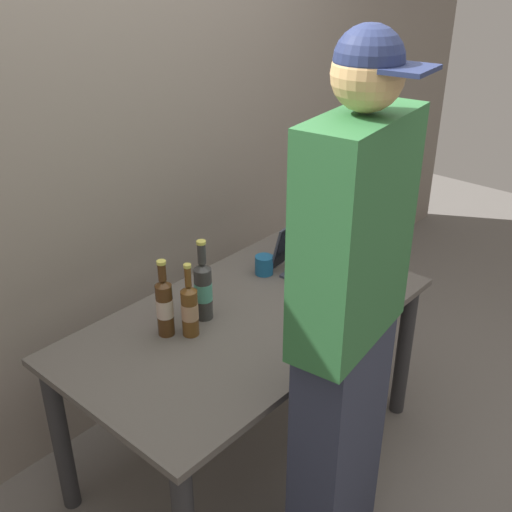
{
  "coord_description": "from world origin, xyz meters",
  "views": [
    {
      "loc": [
        -1.55,
        -1.41,
        2.09
      ],
      "look_at": [
        0.05,
        0.0,
        0.99
      ],
      "focal_mm": 43.25,
      "sensor_mm": 36.0,
      "label": 1
    }
  ],
  "objects_px": {
    "beer_bottle_brown": "(203,289)",
    "coffee_mug": "(265,265)",
    "beer_bottle_dark": "(190,309)",
    "beer_bottle_green": "(165,305)",
    "person_figure": "(346,341)",
    "laptop": "(311,257)"
  },
  "relations": [
    {
      "from": "beer_bottle_dark",
      "to": "beer_bottle_green",
      "type": "bearing_deg",
      "value": 130.33
    },
    {
      "from": "coffee_mug",
      "to": "beer_bottle_brown",
      "type": "bearing_deg",
      "value": -172.47
    },
    {
      "from": "beer_bottle_green",
      "to": "person_figure",
      "type": "relative_size",
      "value": 0.17
    },
    {
      "from": "beer_bottle_green",
      "to": "person_figure",
      "type": "height_order",
      "value": "person_figure"
    },
    {
      "from": "coffee_mug",
      "to": "laptop",
      "type": "bearing_deg",
      "value": -32.57
    },
    {
      "from": "beer_bottle_brown",
      "to": "beer_bottle_dark",
      "type": "xyz_separation_m",
      "value": [
        -0.12,
        -0.05,
        -0.02
      ]
    },
    {
      "from": "beer_bottle_green",
      "to": "person_figure",
      "type": "distance_m",
      "value": 0.74
    },
    {
      "from": "beer_bottle_brown",
      "to": "beer_bottle_green",
      "type": "bearing_deg",
      "value": 171.92
    },
    {
      "from": "beer_bottle_green",
      "to": "beer_bottle_dark",
      "type": "bearing_deg",
      "value": -49.67
    },
    {
      "from": "beer_bottle_dark",
      "to": "coffee_mug",
      "type": "height_order",
      "value": "beer_bottle_dark"
    },
    {
      "from": "person_figure",
      "to": "coffee_mug",
      "type": "height_order",
      "value": "person_figure"
    },
    {
      "from": "beer_bottle_brown",
      "to": "beer_bottle_green",
      "type": "distance_m",
      "value": 0.18
    },
    {
      "from": "beer_bottle_brown",
      "to": "coffee_mug",
      "type": "height_order",
      "value": "beer_bottle_brown"
    },
    {
      "from": "laptop",
      "to": "beer_bottle_brown",
      "type": "distance_m",
      "value": 0.63
    },
    {
      "from": "laptop",
      "to": "beer_bottle_green",
      "type": "relative_size",
      "value": 1.18
    },
    {
      "from": "beer_bottle_dark",
      "to": "coffee_mug",
      "type": "relative_size",
      "value": 2.64
    },
    {
      "from": "beer_bottle_green",
      "to": "person_figure",
      "type": "xyz_separation_m",
      "value": [
        0.12,
        -0.72,
        0.11
      ]
    },
    {
      "from": "beer_bottle_dark",
      "to": "person_figure",
      "type": "bearing_deg",
      "value": -84.46
    },
    {
      "from": "beer_bottle_dark",
      "to": "beer_bottle_green",
      "type": "relative_size",
      "value": 0.96
    },
    {
      "from": "beer_bottle_dark",
      "to": "person_figure",
      "type": "distance_m",
      "value": 0.67
    },
    {
      "from": "beer_bottle_green",
      "to": "laptop",
      "type": "bearing_deg",
      "value": -6.3
    },
    {
      "from": "beer_bottle_dark",
      "to": "coffee_mug",
      "type": "distance_m",
      "value": 0.57
    }
  ]
}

